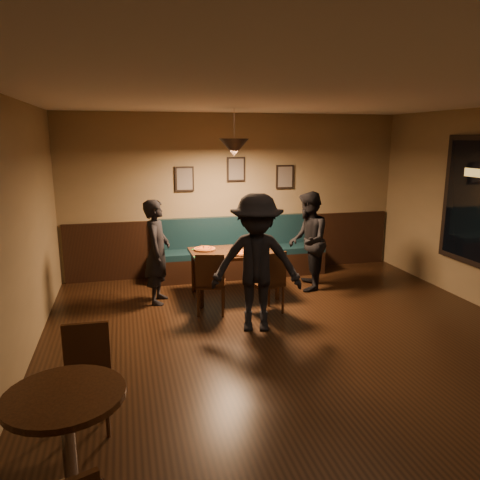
% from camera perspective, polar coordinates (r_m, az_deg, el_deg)
% --- Properties ---
extents(floor, '(7.00, 7.00, 0.00)m').
position_cam_1_polar(floor, '(5.41, 8.45, -13.91)').
color(floor, black).
rests_on(floor, ground).
extents(ceiling, '(7.00, 7.00, 0.00)m').
position_cam_1_polar(ceiling, '(4.87, 9.54, 17.11)').
color(ceiling, silver).
rests_on(ceiling, ground).
extents(wall_back, '(6.00, 0.00, 6.00)m').
position_cam_1_polar(wall_back, '(8.25, -0.55, 5.56)').
color(wall_back, '#8C704F').
rests_on(wall_back, ground).
extents(wall_left, '(0.00, 7.00, 7.00)m').
position_cam_1_polar(wall_left, '(4.70, -27.08, -1.12)').
color(wall_left, '#8C704F').
rests_on(wall_left, ground).
extents(wainscot, '(5.88, 0.06, 1.00)m').
position_cam_1_polar(wainscot, '(8.38, -0.49, -0.59)').
color(wainscot, black).
rests_on(wainscot, ground).
extents(booth_bench, '(3.00, 0.60, 1.00)m').
position_cam_1_polar(booth_bench, '(8.12, -0.04, -1.00)').
color(booth_bench, '#0F232D').
rests_on(booth_bench, ground).
extents(picture_left, '(0.32, 0.04, 0.42)m').
position_cam_1_polar(picture_left, '(8.03, -6.81, 7.44)').
color(picture_left, black).
rests_on(picture_left, wall_back).
extents(picture_center, '(0.32, 0.04, 0.42)m').
position_cam_1_polar(picture_center, '(8.18, -0.50, 8.67)').
color(picture_center, black).
rests_on(picture_center, wall_back).
extents(picture_right, '(0.32, 0.04, 0.42)m').
position_cam_1_polar(picture_right, '(8.44, 5.50, 7.71)').
color(picture_right, black).
rests_on(picture_right, wall_back).
extents(pendant_lamp, '(0.44, 0.44, 0.25)m').
position_cam_1_polar(pendant_lamp, '(6.86, -0.72, 11.28)').
color(pendant_lamp, black).
rests_on(pendant_lamp, ceiling).
extents(dining_table, '(1.33, 0.87, 0.71)m').
position_cam_1_polar(dining_table, '(7.16, -0.68, -4.08)').
color(dining_table, black).
rests_on(dining_table, floor).
extents(chair_near_left, '(0.47, 0.47, 0.88)m').
position_cam_1_polar(chair_near_left, '(6.45, -3.58, -5.18)').
color(chair_near_left, black).
rests_on(chair_near_left, floor).
extents(chair_near_right, '(0.49, 0.49, 0.89)m').
position_cam_1_polar(chair_near_right, '(6.46, 3.21, -5.10)').
color(chair_near_right, black).
rests_on(chair_near_right, floor).
extents(diner_left, '(0.49, 0.63, 1.53)m').
position_cam_1_polar(diner_left, '(6.87, -10.09, -1.43)').
color(diner_left, black).
rests_on(diner_left, floor).
extents(diner_right, '(0.83, 0.93, 1.57)m').
position_cam_1_polar(diner_right, '(7.44, 8.30, -0.14)').
color(diner_right, black).
rests_on(diner_right, floor).
extents(diner_front, '(1.25, 0.91, 1.73)m').
position_cam_1_polar(diner_front, '(5.77, 2.04, -2.86)').
color(diner_front, black).
rests_on(diner_front, floor).
extents(pizza_a, '(0.40, 0.40, 0.04)m').
position_cam_1_polar(pizza_a, '(7.13, -4.35, -1.09)').
color(pizza_a, orange).
rests_on(pizza_a, dining_table).
extents(pizza_b, '(0.44, 0.44, 0.04)m').
position_cam_1_polar(pizza_b, '(6.86, 0.20, -1.59)').
color(pizza_b, '#C17A24').
rests_on(pizza_b, dining_table).
extents(pizza_c, '(0.48, 0.48, 0.04)m').
position_cam_1_polar(pizza_c, '(7.29, 2.19, -0.76)').
color(pizza_c, orange).
rests_on(pizza_c, dining_table).
extents(soda_glass, '(0.09, 0.09, 0.14)m').
position_cam_1_polar(soda_glass, '(6.88, 4.55, -1.15)').
color(soda_glass, black).
rests_on(soda_glass, dining_table).
extents(tabasco_bottle, '(0.03, 0.03, 0.12)m').
position_cam_1_polar(tabasco_bottle, '(7.17, 3.38, -0.68)').
color(tabasco_bottle, '#9B0705').
rests_on(tabasco_bottle, dining_table).
extents(napkin_a, '(0.20, 0.20, 0.01)m').
position_cam_1_polar(napkin_a, '(7.18, -5.23, -1.16)').
color(napkin_a, '#1C6C1D').
rests_on(napkin_a, dining_table).
extents(napkin_b, '(0.17, 0.17, 0.01)m').
position_cam_1_polar(napkin_b, '(6.71, -4.99, -2.11)').
color(napkin_b, '#1F7633').
rests_on(napkin_b, dining_table).
extents(cutlery_set, '(0.20, 0.04, 0.00)m').
position_cam_1_polar(cutlery_set, '(6.72, -0.07, -2.05)').
color(cutlery_set, '#BBBCC0').
rests_on(cutlery_set, dining_table).
extents(cafe_table, '(0.84, 0.84, 0.81)m').
position_cam_1_polar(cafe_table, '(3.50, -20.20, -22.95)').
color(cafe_table, black).
rests_on(cafe_table, floor).
extents(cafe_chair_far, '(0.40, 0.40, 0.87)m').
position_cam_1_polar(cafe_chair_far, '(4.20, -18.31, -16.02)').
color(cafe_chair_far, black).
rests_on(cafe_chair_far, floor).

